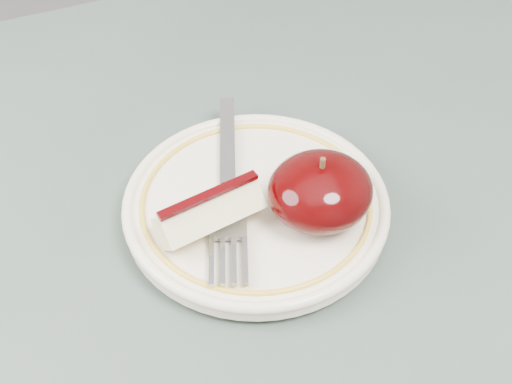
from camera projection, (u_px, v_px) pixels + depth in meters
name	position (u px, v px, depth m)	size (l,w,h in m)	color
plate	(256.00, 205.00, 0.54)	(0.20, 0.20, 0.02)	beige
apple_half	(320.00, 191.00, 0.51)	(0.08, 0.07, 0.06)	black
apple_wedge	(210.00, 212.00, 0.51)	(0.08, 0.05, 0.04)	#F1E8B1
fork	(228.00, 186.00, 0.54)	(0.09, 0.19, 0.00)	gray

